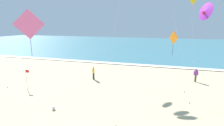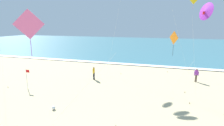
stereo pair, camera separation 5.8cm
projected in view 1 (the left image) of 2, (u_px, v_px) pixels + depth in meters
name	position (u px, v px, depth m)	size (l,w,h in m)	color
ocean_water	(152.00, 45.00, 56.68)	(160.00, 60.00, 0.08)	teal
shoreline_foam	(136.00, 65.00, 28.94)	(160.00, 1.32, 0.01)	white
kite_delta_violet_near	(205.00, 12.00, 14.25)	(1.43, 2.09, 8.32)	purple
kite_diamond_amber_far	(174.00, 40.00, 16.27)	(1.98, 2.73, 5.97)	orange
kite_diamond_golden_distant	(192.00, 3.00, 23.14)	(3.22, 1.59, 10.30)	yellow
kite_diamond_rose_close	(31.00, 27.00, 9.01)	(4.61, 2.94, 7.34)	pink
bystander_purple_top	(196.00, 75.00, 20.44)	(0.50, 0.22, 1.59)	#4C3D2D
bystander_yellow_top	(93.00, 73.00, 21.33)	(0.23, 0.49, 1.59)	black
lifeguard_flag	(27.00, 77.00, 18.10)	(0.45, 0.05, 2.10)	silver
beach_ball	(54.00, 108.00, 13.85)	(0.28, 0.28, 0.28)	white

